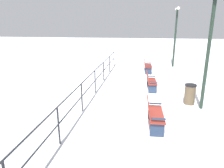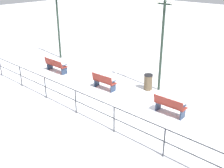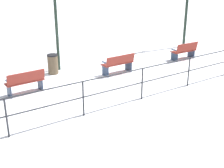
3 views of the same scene
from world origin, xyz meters
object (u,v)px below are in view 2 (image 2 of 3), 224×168
object	(u,v)px
bench_fourth	(56,65)
bench_third	(104,81)
bench_second	(170,105)
lamppost_far	(58,19)
trash_bin	(148,82)
lamppost_middle	(163,35)

from	to	relation	value
bench_fourth	bench_third	bearing A→B (deg)	-89.47
bench_second	lamppost_far	size ratio (longest dim) A/B	0.32
bench_fourth	trash_bin	distance (m)	6.03
bench_second	bench_third	bearing A→B (deg)	88.55
bench_third	trash_bin	distance (m)	2.36
lamppost_far	lamppost_middle	bearing A→B (deg)	-90.00
bench_fourth	lamppost_middle	world-z (taller)	lamppost_middle
bench_third	bench_fourth	size ratio (longest dim) A/B	0.84
bench_second	bench_fourth	world-z (taller)	bench_second
bench_third	lamppost_middle	size ratio (longest dim) A/B	0.30
bench_second	bench_third	world-z (taller)	bench_third
lamppost_middle	trash_bin	distance (m)	2.61
bench_second	lamppost_middle	xyz separation A→B (m)	(1.98, 1.85, 2.52)
lamppost_middle	lamppost_far	distance (m)	8.43
bench_second	bench_third	distance (m)	4.04
bench_third	lamppost_middle	xyz separation A→B (m)	(1.96, -2.19, 2.52)
bench_third	trash_bin	world-z (taller)	bench_third
bench_second	trash_bin	distance (m)	2.80
bench_second	lamppost_far	world-z (taller)	lamppost_far
bench_second	lamppost_far	xyz separation A→B (m)	(1.98, 10.28, 2.31)
bench_second	lamppost_middle	distance (m)	3.70
bench_third	bench_fourth	bearing A→B (deg)	89.19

